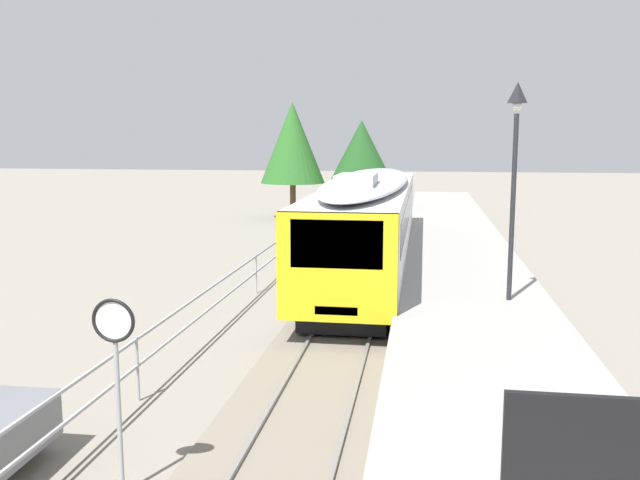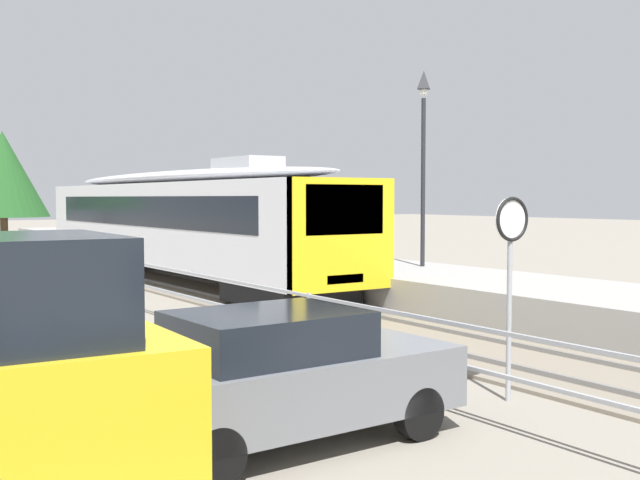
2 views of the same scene
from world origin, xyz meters
The scene contains 10 objects.
ground_plane centered at (-3.00, 22.00, 0.00)m, with size 160.00×160.00×0.00m, color gray.
track_rails centered at (0.00, 22.00, 0.03)m, with size 3.20×60.00×0.14m.
commuter_train centered at (0.00, 24.45, 2.14)m, with size 2.82×18.08×3.74m.
station_platform centered at (3.25, 22.00, 0.45)m, with size 3.90×60.00×0.90m, color #999691.
platform_lamp_mid_platform centered at (4.11, 17.54, 4.62)m, with size 0.34×0.34×5.35m.
platform_notice_board centered at (3.29, 6.45, 2.19)m, with size 1.20×0.08×1.80m.
speed_limit_sign centered at (-2.13, 8.78, 2.12)m, with size 0.61×0.10×2.81m.
carpark_fence centered at (-3.30, 12.00, 0.91)m, with size 0.06×36.06×1.25m.
tree_behind_carpark centered at (-6.06, 41.11, 4.64)m, with size 3.94×3.94×7.11m.
tree_behind_station_far centered at (-1.83, 41.08, 3.92)m, with size 4.30×4.30×6.00m.
Camera 1 is at (1.94, 0.63, 4.91)m, focal length 37.58 mm.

